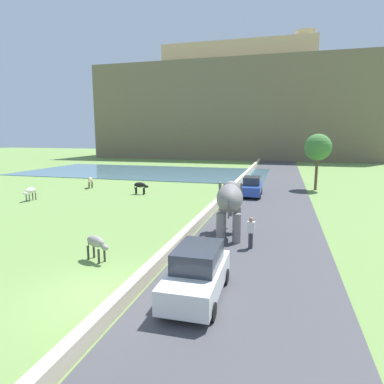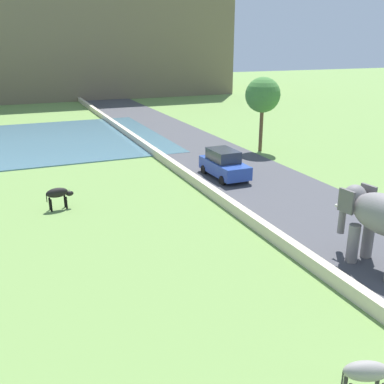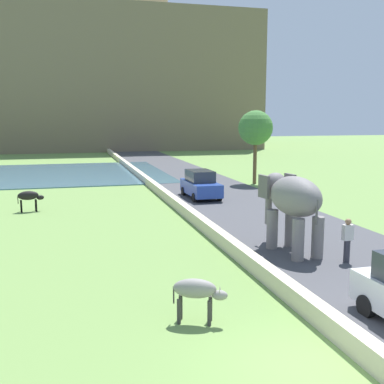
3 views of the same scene
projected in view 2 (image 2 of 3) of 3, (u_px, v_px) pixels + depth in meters
name	position (u px, v px, depth m)	size (l,w,h in m)	color
road_surface	(249.00, 177.00, 28.06)	(7.00, 120.00, 0.06)	#424247
barrier_wall	(209.00, 190.00, 24.84)	(0.40, 110.00, 0.55)	beige
hill_distant	(13.00, 24.00, 69.50)	(64.00, 28.00, 21.58)	#75664C
elephant	(379.00, 218.00, 16.25)	(1.72, 3.54, 2.99)	slate
car_blue	(224.00, 164.00, 27.65)	(1.84, 4.02, 1.80)	#2D4CA8
cow_grey	(368.00, 373.00, 10.32)	(1.41, 0.83, 1.15)	gray
cow_black	(58.00, 194.00, 22.48)	(1.41, 0.56, 1.15)	black
tree_near	(263.00, 95.00, 33.49)	(2.67, 2.67, 5.68)	brown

